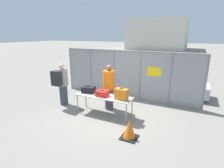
% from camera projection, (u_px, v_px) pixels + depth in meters
% --- Properties ---
extents(ground_plane, '(120.00, 120.00, 0.00)m').
position_uv_depth(ground_plane, '(107.00, 114.00, 6.69)').
color(ground_plane, gray).
extents(fence_section, '(6.61, 0.07, 2.23)m').
position_uv_depth(fence_section, '(127.00, 74.00, 8.09)').
color(fence_section, gray).
rests_on(fence_section, ground_plane).
extents(inspection_table, '(2.14, 0.68, 0.75)m').
position_uv_depth(inspection_table, '(104.00, 97.00, 6.44)').
color(inspection_table, '#B2B2AD').
rests_on(inspection_table, ground_plane).
extents(suitcase_black, '(0.53, 0.43, 0.26)m').
position_uv_depth(suitcase_black, '(88.00, 89.00, 6.77)').
color(suitcase_black, black).
rests_on(suitcase_black, inspection_table).
extents(suitcase_red, '(0.44, 0.37, 0.23)m').
position_uv_depth(suitcase_red, '(102.00, 93.00, 6.36)').
color(suitcase_red, red).
rests_on(suitcase_red, inspection_table).
extents(suitcase_orange, '(0.47, 0.29, 0.40)m').
position_uv_depth(suitcase_orange, '(121.00, 94.00, 6.01)').
color(suitcase_orange, orange).
rests_on(suitcase_orange, inspection_table).
extents(traveler_hooded, '(0.44, 0.68, 1.77)m').
position_uv_depth(traveler_hooded, '(62.00, 83.00, 7.28)').
color(traveler_hooded, '#383D4C').
rests_on(traveler_hooded, ground_plane).
extents(security_worker_near, '(0.45, 0.45, 1.81)m').
position_uv_depth(security_worker_near, '(109.00, 87.00, 6.89)').
color(security_worker_near, '#4C4C51').
rests_on(security_worker_near, ground_plane).
extents(utility_trailer, '(4.32, 2.02, 0.66)m').
position_uv_depth(utility_trailer, '(171.00, 87.00, 8.70)').
color(utility_trailer, '#B2B2B7').
rests_on(utility_trailer, ground_plane).
extents(distant_hangar, '(10.93, 9.80, 5.80)m').
position_uv_depth(distant_hangar, '(158.00, 34.00, 35.82)').
color(distant_hangar, beige).
rests_on(distant_hangar, ground_plane).
extents(traffic_cone, '(0.47, 0.47, 0.59)m').
position_uv_depth(traffic_cone, '(129.00, 129.00, 5.05)').
color(traffic_cone, black).
rests_on(traffic_cone, ground_plane).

